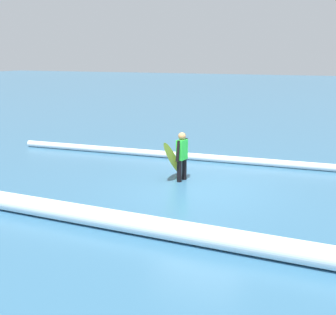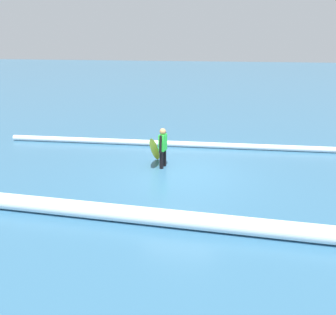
# 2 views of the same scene
# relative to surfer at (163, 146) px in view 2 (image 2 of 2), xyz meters

# --- Properties ---
(ground_plane) EXTENTS (145.59, 145.59, 0.00)m
(ground_plane) POSITION_rel_surfer_xyz_m (-0.78, 0.47, -0.79)
(ground_plane) COLOR #316283
(surfer) EXTENTS (0.25, 0.60, 1.43)m
(surfer) POSITION_rel_surfer_xyz_m (0.00, 0.00, 0.00)
(surfer) COLOR black
(surfer) RESTS_ON ground_plane
(surfboard) EXTENTS (0.42, 1.46, 1.25)m
(surfboard) POSITION_rel_surfer_xyz_m (0.31, -0.05, -0.18)
(surfboard) COLOR yellow
(surfboard) RESTS_ON ground_plane
(wave_crest_foreground) EXTENTS (15.55, 1.36, 0.24)m
(wave_crest_foreground) POSITION_rel_surfer_xyz_m (-0.34, -2.59, -0.67)
(wave_crest_foreground) COLOR silver
(wave_crest_foreground) RESTS_ON ground_plane
(wave_crest_midground) EXTENTS (16.82, 0.51, 0.43)m
(wave_crest_midground) POSITION_rel_surfer_xyz_m (-2.64, 3.93, -0.58)
(wave_crest_midground) COLOR white
(wave_crest_midground) RESTS_ON ground_plane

